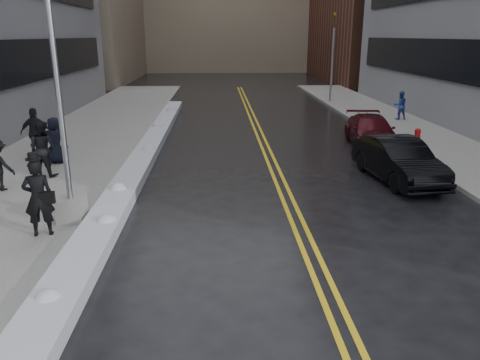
{
  "coord_description": "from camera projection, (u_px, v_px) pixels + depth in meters",
  "views": [
    {
      "loc": [
        0.46,
        -9.32,
        4.69
      ],
      "look_at": [
        0.97,
        1.57,
        1.3
      ],
      "focal_mm": 35.0,
      "sensor_mm": 36.0,
      "label": 1
    }
  ],
  "objects": [
    {
      "name": "ground",
      "position": [
        199.0,
        258.0,
        10.27
      ],
      "size": [
        160.0,
        160.0,
        0.0
      ],
      "primitive_type": "plane",
      "color": "black",
      "rests_on": "ground"
    },
    {
      "name": "sidewalk_west",
      "position": [
        70.0,
        150.0,
        19.52
      ],
      "size": [
        5.5,
        50.0,
        0.15
      ],
      "primitive_type": "cube",
      "color": "gray",
      "rests_on": "ground"
    },
    {
      "name": "sidewalk_east",
      "position": [
        439.0,
        146.0,
        20.23
      ],
      "size": [
        4.0,
        50.0,
        0.15
      ],
      "primitive_type": "cube",
      "color": "gray",
      "rests_on": "ground"
    },
    {
      "name": "lane_line_left",
      "position": [
        263.0,
        150.0,
        19.91
      ],
      "size": [
        0.12,
        50.0,
        0.01
      ],
      "primitive_type": "cube",
      "color": "gold",
      "rests_on": "ground"
    },
    {
      "name": "lane_line_right",
      "position": [
        270.0,
        150.0,
        19.92
      ],
      "size": [
        0.12,
        50.0,
        0.01
      ],
      "primitive_type": "cube",
      "color": "gold",
      "rests_on": "ground"
    },
    {
      "name": "snow_ridge",
      "position": [
        142.0,
        159.0,
        17.74
      ],
      "size": [
        0.9,
        30.0,
        0.34
      ],
      "primitive_type": "cube",
      "color": "silver",
      "rests_on": "ground"
    },
    {
      "name": "lamppost",
      "position": [
        62.0,
        128.0,
        11.27
      ],
      "size": [
        0.65,
        0.65,
        7.62
      ],
      "color": "gray",
      "rests_on": "sidewalk_west"
    },
    {
      "name": "fire_hydrant",
      "position": [
        417.0,
        136.0,
        20.05
      ],
      "size": [
        0.26,
        0.26,
        0.73
      ],
      "color": "maroon",
      "rests_on": "sidewalk_east"
    },
    {
      "name": "traffic_signal",
      "position": [
        333.0,
        54.0,
        32.53
      ],
      "size": [
        0.16,
        0.2,
        6.0
      ],
      "color": "gray",
      "rests_on": "sidewalk_east"
    },
    {
      "name": "pedestrian_fedora",
      "position": [
        38.0,
        198.0,
        10.84
      ],
      "size": [
        0.75,
        0.58,
        1.84
      ],
      "primitive_type": "imported",
      "rotation": [
        0.0,
        0.0,
        3.37
      ],
      "color": "black",
      "rests_on": "sidewalk_west"
    },
    {
      "name": "pedestrian_b",
      "position": [
        43.0,
        149.0,
        15.5
      ],
      "size": [
        1.07,
        0.93,
        1.87
      ],
      "primitive_type": "imported",
      "rotation": [
        0.0,
        0.0,
        2.87
      ],
      "color": "black",
      "rests_on": "sidewalk_west"
    },
    {
      "name": "pedestrian_c",
      "position": [
        55.0,
        140.0,
        17.12
      ],
      "size": [
        0.84,
        0.56,
        1.69
      ],
      "primitive_type": "imported",
      "rotation": [
        0.0,
        0.0,
        3.11
      ],
      "color": "black",
      "rests_on": "sidewalk_west"
    },
    {
      "name": "pedestrian_d",
      "position": [
        36.0,
        133.0,
        17.89
      ],
      "size": [
        1.17,
        0.59,
        1.91
      ],
      "primitive_type": "imported",
      "rotation": [
        0.0,
        0.0,
        3.26
      ],
      "color": "black",
      "rests_on": "sidewalk_west"
    },
    {
      "name": "pedestrian_east",
      "position": [
        400.0,
        105.0,
        26.08
      ],
      "size": [
        0.78,
        0.63,
        1.56
      ],
      "primitive_type": "imported",
      "rotation": [
        0.0,
        0.0,
        3.19
      ],
      "color": "navy",
      "rests_on": "sidewalk_east"
    },
    {
      "name": "car_black",
      "position": [
        398.0,
        160.0,
        15.52
      ],
      "size": [
        2.02,
        4.49,
        1.43
      ],
      "primitive_type": "imported",
      "rotation": [
        0.0,
        0.0,
        0.12
      ],
      "color": "black",
      "rests_on": "ground"
    },
    {
      "name": "car_maroon",
      "position": [
        371.0,
        131.0,
        20.52
      ],
      "size": [
        2.29,
        4.64,
        1.3
      ],
      "primitive_type": "imported",
      "rotation": [
        0.0,
        0.0,
        -0.11
      ],
      "color": "#3E0A11",
      "rests_on": "ground"
    }
  ]
}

